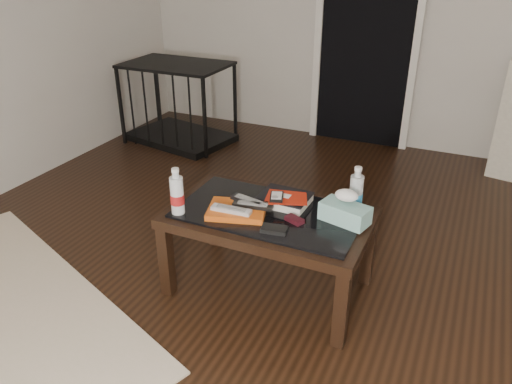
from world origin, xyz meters
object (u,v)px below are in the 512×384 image
textbook (285,199)px  water_bottle_right (356,190)px  pet_crate (180,116)px  tissue_box (345,213)px  coffee_table (269,222)px  water_bottle_left (177,191)px

textbook → water_bottle_right: 0.36m
pet_crate → water_bottle_right: size_ratio=4.19×
pet_crate → tissue_box: size_ratio=4.34×
coffee_table → textbook: bearing=71.5°
water_bottle_right → coffee_table: bearing=-155.1°
water_bottle_left → tissue_box: water_bottle_left is taller
water_bottle_left → water_bottle_right: same height
water_bottle_right → textbook: bearing=-169.0°
textbook → tissue_box: 0.33m
coffee_table → pet_crate: size_ratio=1.00×
coffee_table → water_bottle_left: 0.49m
coffee_table → water_bottle_right: 0.46m
coffee_table → textbook: (0.04, 0.11, 0.09)m
coffee_table → pet_crate: (-1.62, 1.70, -0.17)m
tissue_box → water_bottle_right: bearing=96.5°
pet_crate → textbook: bearing=-33.0°
pet_crate → water_bottle_right: pet_crate is taller
pet_crate → tissue_box: pet_crate is taller
textbook → tissue_box: bearing=-7.6°
textbook → coffee_table: bearing=-106.7°
pet_crate → tissue_box: bearing=-28.8°
coffee_table → textbook: size_ratio=4.00×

